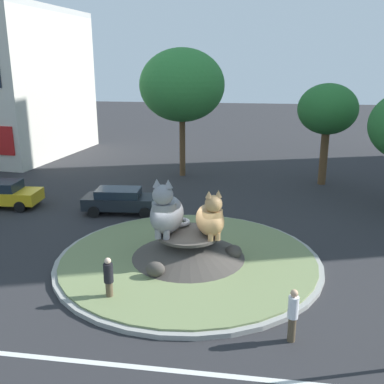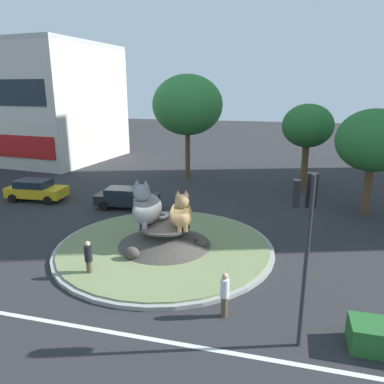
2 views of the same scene
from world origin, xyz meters
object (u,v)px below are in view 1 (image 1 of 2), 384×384
at_px(pedestrian_black_shirt, 109,279).
at_px(hatchback_near_shophouse, 2,193).
at_px(broadleaf_tree_behind_island, 182,85).
at_px(third_tree_left, 328,110).
at_px(sedan_on_far_lane, 122,200).
at_px(cat_statue_grey, 166,213).
at_px(pedestrian_white_shirt, 293,314).
at_px(cat_statue_calico, 211,218).

xyz_separation_m(pedestrian_black_shirt, hatchback_near_shophouse, (-9.90, 9.66, -0.10)).
relative_size(broadleaf_tree_behind_island, third_tree_left, 1.34).
height_order(third_tree_left, sedan_on_far_lane, third_tree_left).
relative_size(pedestrian_black_shirt, sedan_on_far_lane, 0.39).
distance_m(pedestrian_black_shirt, hatchback_near_shophouse, 13.83).
bearing_deg(cat_statue_grey, third_tree_left, 153.03).
distance_m(cat_statue_grey, pedestrian_white_shirt, 7.16).
bearing_deg(pedestrian_white_shirt, hatchback_near_shophouse, 3.87).
xyz_separation_m(cat_statue_calico, third_tree_left, (6.43, 14.22, 3.12)).
xyz_separation_m(pedestrian_white_shirt, sedan_on_far_lane, (-8.80, 10.98, -0.17)).
height_order(cat_statue_calico, pedestrian_white_shirt, cat_statue_calico).
bearing_deg(third_tree_left, sedan_on_far_lane, -145.93).
height_order(pedestrian_black_shirt, hatchback_near_shophouse, pedestrian_black_shirt).
bearing_deg(pedestrian_white_shirt, sedan_on_far_lane, -13.11).
relative_size(sedan_on_far_lane, hatchback_near_shophouse, 1.01).
bearing_deg(broadleaf_tree_behind_island, cat_statue_grey, -82.82).
height_order(broadleaf_tree_behind_island, sedan_on_far_lane, broadleaf_tree_behind_island).
bearing_deg(cat_statue_grey, hatchback_near_shophouse, -114.83).
height_order(sedan_on_far_lane, hatchback_near_shophouse, hatchback_near_shophouse).
bearing_deg(hatchback_near_shophouse, pedestrian_black_shirt, -48.03).
bearing_deg(cat_statue_calico, pedestrian_black_shirt, -64.26).
distance_m(broadleaf_tree_behind_island, hatchback_near_shophouse, 14.38).
xyz_separation_m(cat_statue_grey, pedestrian_black_shirt, (-1.36, -3.63, -1.32)).
height_order(cat_statue_grey, hatchback_near_shophouse, cat_statue_grey).
height_order(third_tree_left, pedestrian_black_shirt, third_tree_left).
bearing_deg(pedestrian_white_shirt, third_tree_left, -61.77).
relative_size(third_tree_left, hatchback_near_shophouse, 1.58).
distance_m(cat_statue_grey, cat_statue_calico, 1.88).
relative_size(third_tree_left, pedestrian_white_shirt, 3.98).
distance_m(cat_statue_calico, pedestrian_white_shirt, 5.97).
xyz_separation_m(cat_statue_grey, pedestrian_white_shirt, (4.94, -5.01, -1.30)).
distance_m(pedestrian_white_shirt, hatchback_near_shophouse, 19.61).
distance_m(pedestrian_black_shirt, pedestrian_white_shirt, 6.45).
distance_m(broadleaf_tree_behind_island, pedestrian_black_shirt, 19.74).
height_order(pedestrian_white_shirt, hatchback_near_shophouse, pedestrian_white_shirt).
bearing_deg(hatchback_near_shophouse, third_tree_left, 18.91).
xyz_separation_m(cat_statue_calico, broadleaf_tree_behind_island, (-3.79, 15.25, 4.63)).
height_order(pedestrian_black_shirt, pedestrian_white_shirt, pedestrian_white_shirt).
bearing_deg(cat_statue_calico, hatchback_near_shophouse, -137.14).
bearing_deg(sedan_on_far_lane, hatchback_near_shophouse, 174.92).
xyz_separation_m(pedestrian_black_shirt, sedan_on_far_lane, (-2.51, 9.59, -0.15)).
height_order(third_tree_left, pedestrian_white_shirt, third_tree_left).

